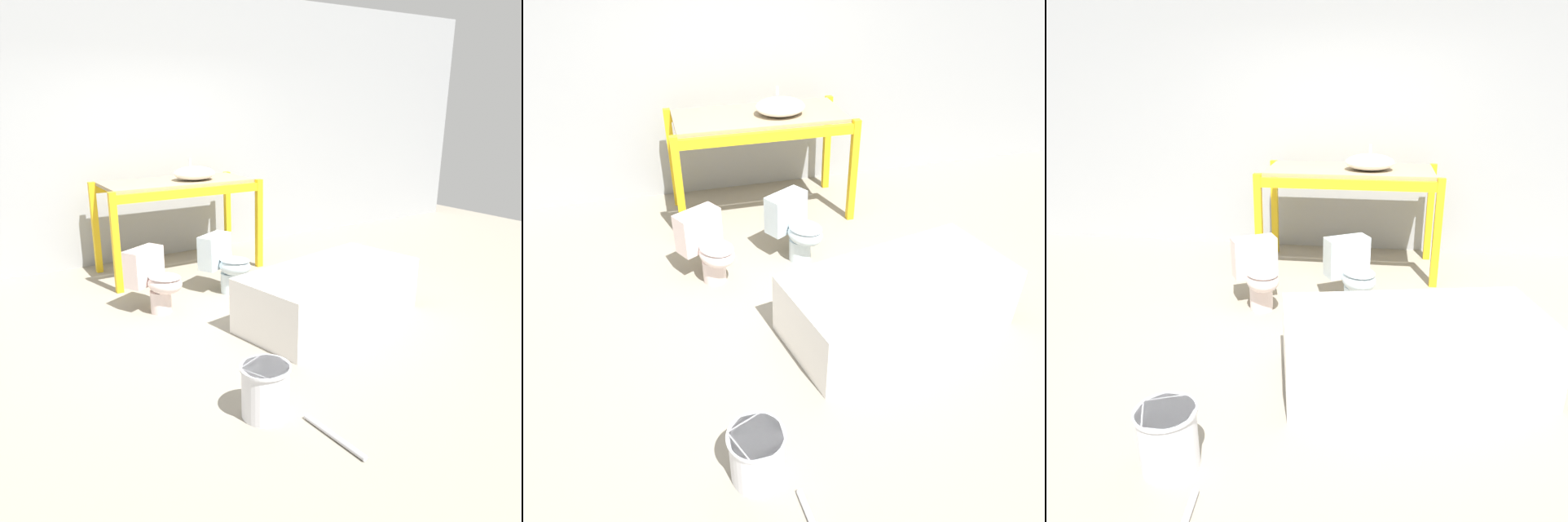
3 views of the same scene
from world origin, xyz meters
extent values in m
plane|color=gray|center=(0.00, 0.00, 0.00)|extent=(12.00, 12.00, 0.00)
cube|color=#9EA0A3|center=(0.00, 2.31, 1.60)|extent=(10.80, 0.08, 3.20)
cube|color=yellow|center=(-0.74, 1.20, 0.52)|extent=(0.07, 0.07, 1.05)
cube|color=yellow|center=(0.96, 1.20, 0.52)|extent=(0.07, 0.07, 1.05)
cube|color=yellow|center=(-0.74, 1.99, 0.52)|extent=(0.07, 0.07, 1.05)
cube|color=yellow|center=(0.96, 1.99, 0.52)|extent=(0.07, 0.07, 1.05)
cube|color=yellow|center=(0.11, 1.20, 0.97)|extent=(1.70, 0.06, 0.09)
cube|color=yellow|center=(0.11, 1.99, 0.97)|extent=(1.70, 0.06, 0.09)
cube|color=#998466|center=(0.11, 1.60, 1.03)|extent=(1.63, 0.72, 0.04)
ellipsoid|color=white|center=(0.31, 1.53, 1.13)|extent=(0.47, 0.42, 0.15)
cylinder|color=silver|center=(0.31, 1.65, 1.24)|extent=(0.02, 0.02, 0.08)
cube|color=white|center=(0.67, -0.49, 0.25)|extent=(1.80, 1.11, 0.49)
cube|color=beige|center=(0.67, -0.49, 0.39)|extent=(1.70, 1.02, 0.21)
cylinder|color=silver|center=(-0.56, 0.47, 0.11)|extent=(0.20, 0.20, 0.21)
ellipsoid|color=silver|center=(-0.53, 0.42, 0.29)|extent=(0.40, 0.43, 0.19)
ellipsoid|color=#BBA7A3|center=(-0.53, 0.42, 0.36)|extent=(0.38, 0.41, 0.03)
cube|color=silver|center=(-0.65, 0.63, 0.42)|extent=(0.42, 0.34, 0.35)
cylinder|color=silver|center=(0.24, 0.59, 0.11)|extent=(0.20, 0.20, 0.21)
ellipsoid|color=silver|center=(0.27, 0.54, 0.29)|extent=(0.41, 0.43, 0.19)
ellipsoid|color=#9FAFB7|center=(0.27, 0.54, 0.36)|extent=(0.39, 0.41, 0.03)
cube|color=silver|center=(0.15, 0.75, 0.42)|extent=(0.41, 0.34, 0.35)
cylinder|color=silver|center=(-0.61, -1.45, 0.17)|extent=(0.30, 0.30, 0.34)
cylinder|color=silver|center=(-0.61, -1.45, 0.33)|extent=(0.32, 0.32, 0.02)
camera|label=1|loc=(-2.10, -3.80, 1.88)|focal=35.00mm
camera|label=2|loc=(-0.92, -3.14, 2.59)|focal=35.00mm
camera|label=3|loc=(0.39, -3.46, 1.92)|focal=35.00mm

